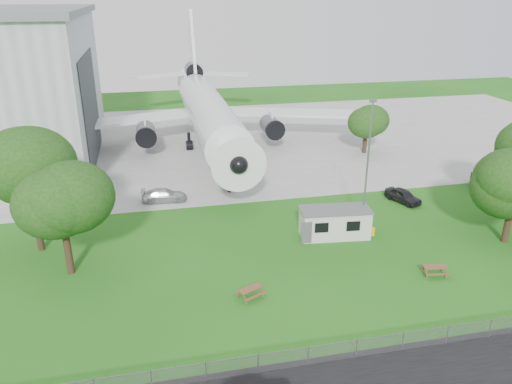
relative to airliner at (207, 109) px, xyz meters
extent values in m
plane|color=#317B1F|center=(2.00, -35.86, -5.27)|extent=(160.00, 160.00, 0.00)
cube|color=#B7B7B2|center=(2.00, 2.14, -5.25)|extent=(120.00, 46.00, 0.03)
cube|color=#2D3033|center=(-14.93, -2.86, 1.48)|extent=(0.16, 16.00, 12.96)
cylinder|color=white|center=(0.00, -1.86, -0.17)|extent=(5.40, 34.00, 5.40)
cone|color=white|center=(0.00, -20.86, -0.17)|extent=(5.40, 5.50, 5.40)
cone|color=white|center=(0.00, 19.14, 0.63)|extent=(4.86, 9.00, 4.86)
cube|color=white|center=(-12.50, 1.34, -1.37)|extent=(21.36, 10.77, 0.36)
cube|color=white|center=(12.50, 1.34, -1.37)|extent=(21.36, 10.77, 0.36)
cube|color=white|center=(0.00, 19.14, 6.33)|extent=(0.46, 9.96, 12.17)
cylinder|color=#515459|center=(-8.50, -2.36, -2.27)|extent=(2.50, 4.20, 2.50)
cylinder|color=#515459|center=(8.50, -2.36, -2.27)|extent=(2.50, 4.20, 2.50)
cylinder|color=#515459|center=(0.00, 18.14, 2.63)|extent=(2.60, 4.50, 2.60)
cylinder|color=black|center=(0.00, -17.36, -4.07)|extent=(0.36, 0.36, 2.40)
cylinder|color=black|center=(-2.80, -0.86, -4.07)|extent=(0.44, 0.44, 2.40)
cylinder|color=black|center=(2.80, -0.86, -4.07)|extent=(0.44, 0.44, 2.40)
cube|color=beige|center=(7.42, -29.94, -4.02)|extent=(6.22, 3.09, 2.50)
cube|color=#59595B|center=(7.42, -29.94, -2.71)|extent=(6.44, 3.31, 0.12)
cylinder|color=gold|center=(10.82, -30.54, -4.92)|extent=(0.50, 0.50, 0.70)
cube|color=gray|center=(2.00, -45.36, -5.27)|extent=(58.00, 0.04, 1.30)
cylinder|color=slate|center=(10.20, -29.66, 0.73)|extent=(0.16, 0.16, 12.00)
cylinder|color=#382619|center=(-17.77, -27.00, -3.14)|extent=(0.56, 0.56, 4.27)
sphere|color=#2F5C1B|center=(-17.77, -27.00, 2.08)|extent=(7.46, 7.46, 7.46)
cylinder|color=#382619|center=(-14.85, -31.49, -3.55)|extent=(0.56, 0.56, 3.44)
sphere|color=#2F5C1B|center=(-14.85, -31.49, 0.66)|extent=(7.32, 7.32, 7.32)
cylinder|color=#382619|center=(21.64, -34.15, -3.73)|extent=(0.56, 0.56, 3.09)
cylinder|color=#382619|center=(20.19, -7.48, -3.94)|extent=(0.56, 0.56, 2.65)
sphere|color=#2F5C1B|center=(20.19, -7.48, -0.71)|extent=(5.25, 5.25, 5.25)
imported|color=black|center=(17.13, -24.19, -4.58)|extent=(3.04, 4.38, 1.39)
imported|color=black|center=(27.73, -22.89, -4.47)|extent=(2.93, 5.16, 1.61)
imported|color=#BABDC2|center=(-7.05, -18.70, -4.60)|extent=(4.75, 2.26, 1.34)
camera|label=1|loc=(-7.99, -67.49, 15.18)|focal=35.00mm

